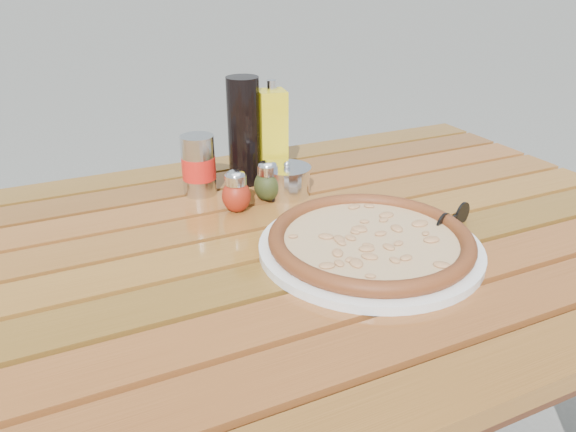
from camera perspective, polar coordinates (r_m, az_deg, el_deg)
name	(u,v)px	position (r m, az deg, el deg)	size (l,w,h in m)	color
table	(293,275)	(1.00, 0.50, -5.97)	(1.40, 0.90, 0.75)	#3C210D
plate	(370,248)	(0.92, 8.33, -3.21)	(0.36, 0.36, 0.01)	silver
pizza	(371,239)	(0.91, 8.39, -2.34)	(0.42, 0.42, 0.03)	beige
pepper_shaker	(236,192)	(1.04, -5.29, 2.45)	(0.07, 0.07, 0.08)	#A32612
oregano_shaker	(268,181)	(1.09, -2.08, 3.53)	(0.07, 0.07, 0.08)	#333C18
dark_bottle	(244,131)	(1.16, -4.50, 8.57)	(0.07, 0.07, 0.22)	black
soda_can	(199,166)	(1.12, -9.06, 5.06)	(0.08, 0.08, 0.12)	silver
olive_oil_cruet	(272,135)	(1.18, -1.62, 8.20)	(0.06, 0.06, 0.21)	gold
parmesan_tin	(287,181)	(1.11, -0.11, 3.63)	(0.12, 0.12, 0.07)	silver
sunglasses	(451,220)	(1.02, 16.27, -0.41)	(0.11, 0.06, 0.04)	black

